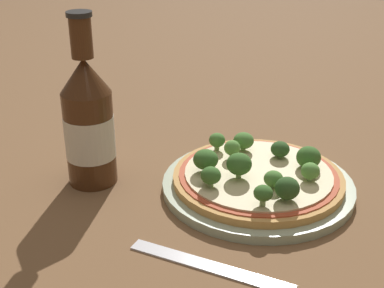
% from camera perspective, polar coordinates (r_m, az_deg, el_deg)
% --- Properties ---
extents(ground_plane, '(3.00, 3.00, 0.00)m').
position_cam_1_polar(ground_plane, '(0.72, 6.98, -4.81)').
color(ground_plane, brown).
extents(plate, '(0.25, 0.25, 0.01)m').
position_cam_1_polar(plate, '(0.71, 7.05, -4.30)').
color(plate, '#A3B293').
rests_on(plate, ground_plane).
extents(pizza, '(0.22, 0.22, 0.01)m').
position_cam_1_polar(pizza, '(0.71, 7.27, -3.38)').
color(pizza, tan).
rests_on(pizza, plate).
extents(broccoli_floret_0, '(0.03, 0.03, 0.03)m').
position_cam_1_polar(broccoli_floret_0, '(0.68, 5.05, -2.15)').
color(broccoli_floret_0, '#89A866').
rests_on(broccoli_floret_0, pizza).
extents(broccoli_floret_1, '(0.02, 0.02, 0.02)m').
position_cam_1_polar(broccoli_floret_1, '(0.69, 12.55, -2.73)').
color(broccoli_floret_1, '#89A866').
rests_on(broccoli_floret_1, pizza).
extents(broccoli_floret_2, '(0.03, 0.03, 0.03)m').
position_cam_1_polar(broccoli_floret_2, '(0.75, 5.52, 0.35)').
color(broccoli_floret_2, '#89A866').
rests_on(broccoli_floret_2, pizza).
extents(broccoli_floret_3, '(0.03, 0.03, 0.03)m').
position_cam_1_polar(broccoli_floret_3, '(0.66, 2.02, -3.39)').
color(broccoli_floret_3, '#89A866').
rests_on(broccoli_floret_3, pizza).
extents(broccoli_floret_4, '(0.03, 0.03, 0.03)m').
position_cam_1_polar(broccoli_floret_4, '(0.69, 1.47, -1.67)').
color(broccoli_floret_4, '#89A866').
rests_on(broccoli_floret_4, pizza).
extents(broccoli_floret_5, '(0.03, 0.03, 0.03)m').
position_cam_1_polar(broccoli_floret_5, '(0.64, 10.12, -4.68)').
color(broccoli_floret_5, '#89A866').
rests_on(broccoli_floret_5, pizza).
extents(broccoli_floret_6, '(0.03, 0.03, 0.02)m').
position_cam_1_polar(broccoli_floret_6, '(0.74, 9.38, -0.55)').
color(broccoli_floret_6, '#89A866').
rests_on(broccoli_floret_6, pizza).
extents(broccoli_floret_7, '(0.03, 0.03, 0.03)m').
position_cam_1_polar(broccoli_floret_7, '(0.72, 12.33, -1.40)').
color(broccoli_floret_7, '#89A866').
rests_on(broccoli_floret_7, pizza).
extents(broccoli_floret_8, '(0.02, 0.02, 0.02)m').
position_cam_1_polar(broccoli_floret_8, '(0.67, 8.68, -3.70)').
color(broccoli_floret_8, '#89A866').
rests_on(broccoli_floret_8, pizza).
extents(broccoli_floret_9, '(0.02, 0.02, 0.03)m').
position_cam_1_polar(broccoli_floret_9, '(0.62, 7.61, -5.25)').
color(broccoli_floret_9, '#89A866').
rests_on(broccoli_floret_9, pizza).
extents(broccoli_floret_10, '(0.02, 0.02, 0.03)m').
position_cam_1_polar(broccoli_floret_10, '(0.73, 4.31, -0.45)').
color(broccoli_floret_10, '#89A866').
rests_on(broccoli_floret_10, pizza).
extents(broccoli_floret_11, '(0.02, 0.02, 0.03)m').
position_cam_1_polar(broccoli_floret_11, '(0.75, 2.69, 0.39)').
color(broccoli_floret_11, '#89A866').
rests_on(broccoli_floret_11, pizza).
extents(beer_bottle, '(0.07, 0.07, 0.23)m').
position_cam_1_polar(beer_bottle, '(0.71, -10.97, 2.30)').
color(beer_bottle, '#472814').
rests_on(beer_bottle, ground_plane).
extents(fork, '(0.04, 0.18, 0.00)m').
position_cam_1_polar(fork, '(0.57, 1.88, -12.84)').
color(fork, silver).
rests_on(fork, ground_plane).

